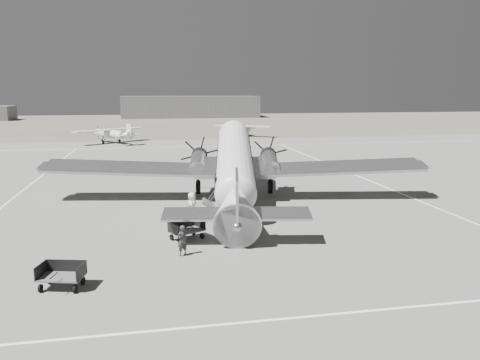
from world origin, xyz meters
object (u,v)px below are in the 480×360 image
Objects in this scene: hangar_main at (190,107)px; light_plane_right at (242,130)px; light_plane_left at (112,135)px; ramp_agent at (189,218)px; ground_crew at (182,240)px; passenger at (192,207)px; baggage_cart_near at (187,230)px; baggage_cart_far at (62,276)px; dc3_airliner at (235,167)px.

light_plane_right is (3.64, -66.33, -2.16)m from hangar_main.
light_plane_left is 50.18m from ramp_agent.
ground_crew is (-11.16, -126.68, -2.52)m from hangar_main.
light_plane_right is 55.80m from passenger.
light_plane_left reaches higher than passenger.
baggage_cart_near is 3.83m from passenger.
baggage_cart_near is 7.86m from baggage_cart_far.
dc3_airliner reaches higher than ramp_agent.
dc3_airliner is 15.79× the size of passenger.
dc3_airliner is 2.38× the size of light_plane_left.
dc3_airliner is 18.40× the size of ramp_agent.
ground_crew is (-0.42, -2.51, 0.25)m from baggage_cart_near.
passenger is (0.37, 2.20, 0.13)m from ramp_agent.
hangar_main is 130.76m from baggage_cart_far.
hangar_main is at bearing 6.51° from passenger.
hangar_main is at bearing 56.05° from baggage_cart_near.
hangar_main reaches higher than baggage_cart_far.
ground_crew is at bearing -70.45° from light_plane_right.
ramp_agent is at bearing -178.17° from passenger.
baggage_cart_far is at bearing -74.16° from light_plane_right.
baggage_cart_far is at bearing 167.31° from ramp_agent.
dc3_airliner is at bearing -68.29° from light_plane_right.
light_plane_right is 66.45m from baggage_cart_far.
light_plane_left is at bearing 69.63° from baggage_cart_near.
passenger is (6.21, 9.30, 0.39)m from baggage_cart_far.
hangar_main is at bearing 21.88° from ramp_agent.
dc3_airliner is 15.46× the size of baggage_cart_far.
dc3_airliner is 45.32m from light_plane_left.
hangar_main is 66.47m from light_plane_right.
light_plane_left is 56.68m from baggage_cart_far.
light_plane_right is 62.14m from ground_crew.
dc3_airliner is at bearing 67.41° from baggage_cart_far.
dc3_airliner is 51.57m from light_plane_right.
dc3_airliner is 7.16m from ramp_agent.
light_plane_left is (-11.76, 43.75, -1.49)m from dc3_airliner.
ramp_agent is at bearing -130.44° from ground_crew.
dc3_airliner reaches higher than baggage_cart_near.
light_plane_left is at bearing 35.97° from ramp_agent.
light_plane_right is (10.39, 50.49, -1.62)m from dc3_airliner.
baggage_cart_far is (-19.96, -63.37, -0.61)m from light_plane_right.
baggage_cart_far is (-5.58, -5.54, -0.00)m from baggage_cart_near.
ground_crew is at bearing -178.17° from passenger.
ground_crew is at bearing 44.37° from baggage_cart_far.
ground_crew is 4.13m from ramp_agent.
dc3_airliner is at bearing -145.09° from ground_crew.
dc3_airliner is (-6.74, -116.82, -0.54)m from hangar_main.
light_plane_left is at bearing 114.52° from dc3_airliner.
hangar_main is 26.70× the size of ramp_agent.
baggage_cart_near reaches higher than baggage_cart_far.
ramp_agent is 0.86× the size of passenger.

